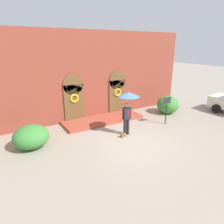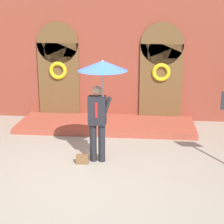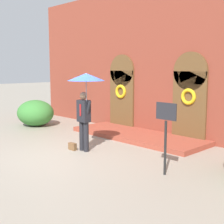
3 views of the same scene
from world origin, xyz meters
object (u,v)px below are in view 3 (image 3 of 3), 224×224
shrub_left (36,113)px  person_with_umbrella (86,88)px  handbag (72,146)px  sign_post (166,127)px

shrub_left → person_with_umbrella: bearing=-12.8°
handbag → sign_post: bearing=1.4°
shrub_left → handbag: bearing=-16.4°
handbag → sign_post: (3.33, 0.23, 1.05)m
sign_post → shrub_left: size_ratio=1.03×
person_with_umbrella → sign_post: bearing=0.6°
handbag → shrub_left: 4.62m
person_with_umbrella → handbag: bearing=-154.8°
sign_post → shrub_left: 7.83m
person_with_umbrella → sign_post: 3.00m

